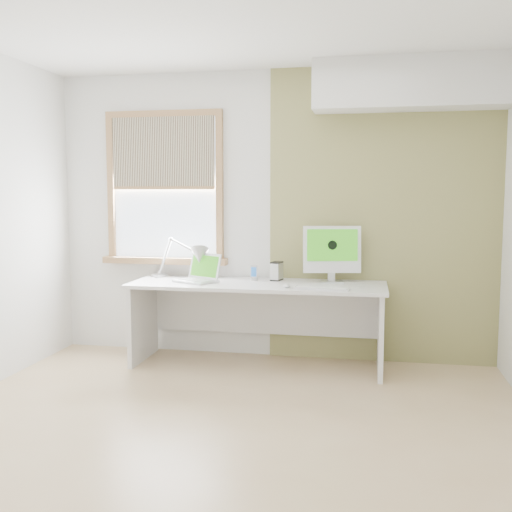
% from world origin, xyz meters
% --- Properties ---
extents(room, '(4.04, 3.54, 2.64)m').
position_xyz_m(room, '(0.00, 0.00, 1.30)').
color(room, tan).
rests_on(room, ground).
extents(accent_wall, '(2.00, 0.02, 2.60)m').
position_xyz_m(accent_wall, '(1.00, 1.74, 1.30)').
color(accent_wall, '#938D55').
rests_on(accent_wall, room).
extents(soffit, '(1.60, 0.40, 0.42)m').
position_xyz_m(soffit, '(1.20, 1.57, 2.40)').
color(soffit, white).
rests_on(soffit, room).
extents(window, '(1.20, 0.14, 1.42)m').
position_xyz_m(window, '(-1.00, 1.71, 1.54)').
color(window, olive).
rests_on(window, room).
extents(desk, '(2.20, 0.70, 0.73)m').
position_xyz_m(desk, '(-0.05, 1.44, 0.53)').
color(desk, silver).
rests_on(desk, room).
extents(desk_lamp, '(0.63, 0.35, 0.37)m').
position_xyz_m(desk_lamp, '(-0.67, 1.49, 0.92)').
color(desk_lamp, silver).
rests_on(desk_lamp, desk).
extents(laptop, '(0.43, 0.40, 0.24)m').
position_xyz_m(laptop, '(-0.57, 1.38, 0.79)').
color(laptop, silver).
rests_on(laptop, desk).
extents(phone_dock, '(0.08, 0.08, 0.14)m').
position_xyz_m(phone_dock, '(-0.11, 1.51, 0.77)').
color(phone_dock, silver).
rests_on(phone_dock, desk).
extents(external_drive, '(0.11, 0.14, 0.17)m').
position_xyz_m(external_drive, '(0.09, 1.57, 0.81)').
color(external_drive, silver).
rests_on(external_drive, desk).
extents(imac, '(0.50, 0.21, 0.49)m').
position_xyz_m(imac, '(0.57, 1.57, 1.00)').
color(imac, silver).
rests_on(imac, desk).
extents(keyboard, '(0.45, 0.19, 0.02)m').
position_xyz_m(keyboard, '(0.52, 1.14, 0.74)').
color(keyboard, white).
rests_on(keyboard, desk).
extents(mouse, '(0.06, 0.10, 0.03)m').
position_xyz_m(mouse, '(0.23, 1.18, 0.74)').
color(mouse, white).
rests_on(mouse, desk).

